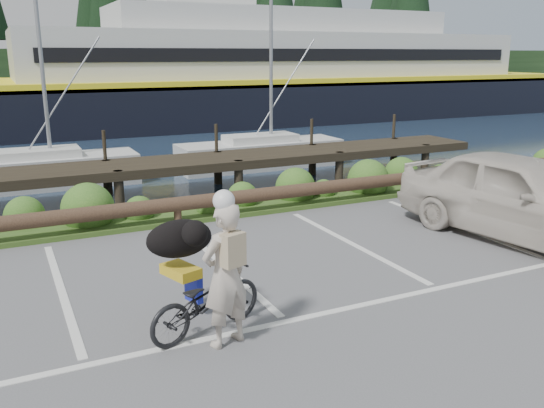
{
  "coord_description": "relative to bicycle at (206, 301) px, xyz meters",
  "views": [
    {
      "loc": [
        -3.22,
        -6.67,
        3.48
      ],
      "look_at": [
        0.71,
        1.52,
        1.1
      ],
      "focal_mm": 38.0,
      "sensor_mm": 36.0,
      "label": 1
    }
  ],
  "objects": [
    {
      "name": "parked_car",
      "position": [
        6.74,
        1.08,
        0.4
      ],
      "size": [
        2.75,
        5.19,
        1.68
      ],
      "primitive_type": "imported",
      "rotation": [
        0.0,
        0.0,
        0.16
      ],
      "color": "beige",
      "rests_on": "ground"
    },
    {
      "name": "harbor_backdrop",
      "position": [
        1.45,
        78.69,
        -0.44
      ],
      "size": [
        170.0,
        160.0,
        30.0
      ],
      "color": "#18273A",
      "rests_on": "ground"
    },
    {
      "name": "vegetation_strip",
      "position": [
        1.06,
        5.53,
        -0.39
      ],
      "size": [
        34.0,
        1.6,
        0.1
      ],
      "primitive_type": "cube",
      "color": "#3D5B21",
      "rests_on": "ground"
    },
    {
      "name": "cyclist",
      "position": [
        0.12,
        -0.37,
        0.46
      ],
      "size": [
        0.76,
        0.62,
        1.81
      ],
      "primitive_type": "imported",
      "rotation": [
        0.0,
        0.0,
        3.46
      ],
      "color": "#BEB1A1",
      "rests_on": "ground"
    },
    {
      "name": "dog",
      "position": [
        -0.17,
        0.51,
        0.7
      ],
      "size": [
        0.68,
        0.97,
        0.51
      ],
      "primitive_type": "ellipsoid",
      "rotation": [
        0.0,
        0.0,
        1.89
      ],
      "color": "black",
      "rests_on": "bicycle"
    },
    {
      "name": "log_rail",
      "position": [
        1.06,
        4.83,
        -0.44
      ],
      "size": [
        32.0,
        0.3,
        0.6
      ],
      "primitive_type": null,
      "color": "#443021",
      "rests_on": "ground"
    },
    {
      "name": "bicycle",
      "position": [
        0.0,
        0.0,
        0.0
      ],
      "size": [
        1.79,
        1.09,
        0.89
      ],
      "primitive_type": "imported",
      "rotation": [
        0.0,
        0.0,
        1.89
      ],
      "color": "black",
      "rests_on": "ground"
    },
    {
      "name": "ground",
      "position": [
        1.06,
        0.23,
        -0.44
      ],
      "size": [
        72.0,
        72.0,
        0.0
      ],
      "primitive_type": "plane",
      "color": "#545456"
    }
  ]
}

